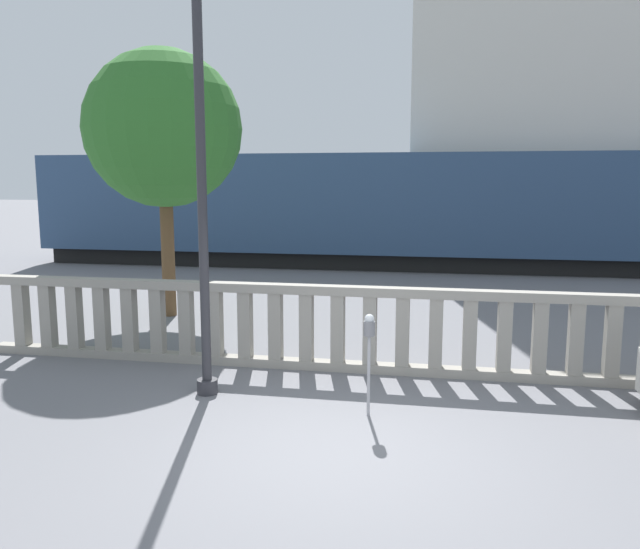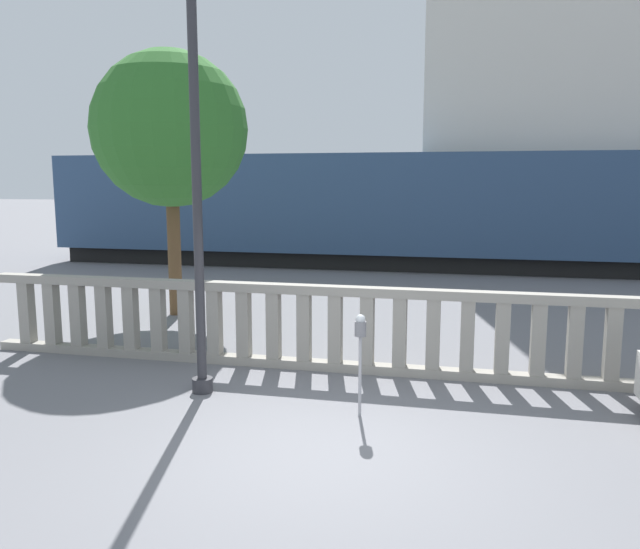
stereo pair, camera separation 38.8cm
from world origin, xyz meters
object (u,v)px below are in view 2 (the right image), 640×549
Objects in this scene: train_near at (472,210)px; parking_meter at (360,337)px; tree_left at (170,130)px; lamppost at (194,103)px.

parking_meter is at bearing -96.17° from train_near.
tree_left reaches higher than parking_meter.
parking_meter is 0.23× the size of tree_left.
parking_meter is 13.81m from train_near.
parking_meter is (2.28, -0.39, -2.92)m from lamppost.
tree_left is at bearing -126.44° from train_near.
train_near is (3.76, 13.30, -1.95)m from lamppost.
tree_left is at bearing 119.45° from lamppost.
train_near is 10.94m from tree_left.
train_near is 5.05× the size of tree_left.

